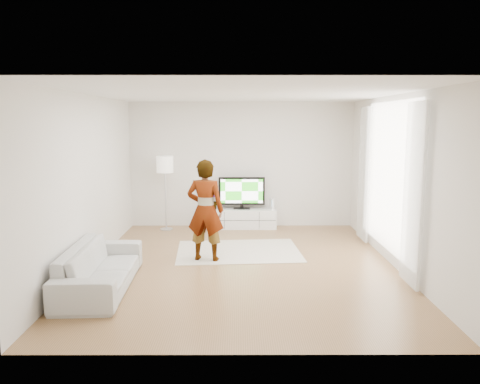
{
  "coord_description": "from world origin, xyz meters",
  "views": [
    {
      "loc": [
        -0.06,
        -7.49,
        2.38
      ],
      "look_at": [
        -0.04,
        0.4,
        1.18
      ],
      "focal_mm": 35.0,
      "sensor_mm": 36.0,
      "label": 1
    }
  ],
  "objects_px": {
    "television": "(242,192)",
    "rug": "(238,251)",
    "floor_lamp": "(165,168)",
    "sofa": "(100,267)",
    "player": "(205,210)",
    "media_console": "(242,218)"
  },
  "relations": [
    {
      "from": "television",
      "to": "rug",
      "type": "height_order",
      "value": "television"
    },
    {
      "from": "television",
      "to": "floor_lamp",
      "type": "distance_m",
      "value": 1.77
    },
    {
      "from": "sofa",
      "to": "rug",
      "type": "bearing_deg",
      "value": -48.27
    },
    {
      "from": "television",
      "to": "player",
      "type": "distance_m",
      "value": 2.57
    },
    {
      "from": "rug",
      "to": "player",
      "type": "distance_m",
      "value": 1.17
    },
    {
      "from": "player",
      "to": "floor_lamp",
      "type": "relative_size",
      "value": 1.07
    },
    {
      "from": "rug",
      "to": "sofa",
      "type": "relative_size",
      "value": 1.04
    },
    {
      "from": "television",
      "to": "sofa",
      "type": "bearing_deg",
      "value": -118.03
    },
    {
      "from": "sofa",
      "to": "floor_lamp",
      "type": "height_order",
      "value": "floor_lamp"
    },
    {
      "from": "television",
      "to": "player",
      "type": "relative_size",
      "value": 0.59
    },
    {
      "from": "media_console",
      "to": "rug",
      "type": "bearing_deg",
      "value": -92.19
    },
    {
      "from": "player",
      "to": "floor_lamp",
      "type": "distance_m",
      "value": 2.57
    },
    {
      "from": "player",
      "to": "floor_lamp",
      "type": "xyz_separation_m",
      "value": [
        -1.03,
        2.3,
        0.5
      ]
    },
    {
      "from": "television",
      "to": "player",
      "type": "bearing_deg",
      "value": -104.31
    },
    {
      "from": "player",
      "to": "television",
      "type": "bearing_deg",
      "value": -94.74
    },
    {
      "from": "television",
      "to": "floor_lamp",
      "type": "bearing_deg",
      "value": -173.66
    },
    {
      "from": "rug",
      "to": "sofa",
      "type": "bearing_deg",
      "value": -136.07
    },
    {
      "from": "media_console",
      "to": "sofa",
      "type": "bearing_deg",
      "value": -118.21
    },
    {
      "from": "rug",
      "to": "sofa",
      "type": "xyz_separation_m",
      "value": [
        -1.97,
        -1.9,
        0.31
      ]
    },
    {
      "from": "rug",
      "to": "floor_lamp",
      "type": "relative_size",
      "value": 1.37
    },
    {
      "from": "media_console",
      "to": "floor_lamp",
      "type": "distance_m",
      "value": 2.04
    },
    {
      "from": "rug",
      "to": "floor_lamp",
      "type": "height_order",
      "value": "floor_lamp"
    }
  ]
}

